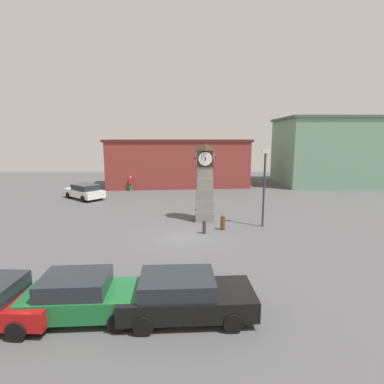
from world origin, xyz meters
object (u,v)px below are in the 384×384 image
Objects in this scene: car_far_lot at (84,191)px; pedestrian_near_bench at (130,182)px; car_by_building at (184,295)px; bollard_mid_row at (204,226)px; bollard_near_tower at (222,222)px; street_lamp_near_road at (264,182)px; clock_tower at (204,185)px; car_near_tower at (82,296)px.

pedestrian_near_bench is (3.69, 4.53, 0.22)m from car_far_lot.
bollard_mid_row is at bearing 83.44° from car_by_building.
car_by_building is at bearing -96.56° from bollard_mid_row.
street_lamp_near_road is at bearing 15.12° from bollard_near_tower.
bollard_near_tower is at bearing -64.68° from clock_tower.
bollard_near_tower is at bearing -38.58° from car_far_lot.
car_by_building is at bearing -62.34° from car_far_lot.
pedestrian_near_bench reaches higher than car_near_tower.
car_by_building is at bearing -95.54° from clock_tower.
bollard_near_tower is at bearing 32.05° from bollard_mid_row.
clock_tower is 14.20m from car_far_lot.
car_near_tower is at bearing -110.82° from clock_tower.
car_near_tower is 24.83m from pedestrian_near_bench.
clock_tower is at bearing 84.46° from car_by_building.
street_lamp_near_road is at bearing -31.15° from car_far_lot.
clock_tower reaches higher than bollard_near_tower.
car_near_tower is 0.88× the size of car_by_building.
car_near_tower is 13.86m from street_lamp_near_road.
clock_tower is 12.39m from car_by_building.
car_by_building is 0.88× the size of street_lamp_near_road.
car_far_lot is at bearing 109.32° from car_near_tower.
street_lamp_near_road is (15.63, -9.45, 2.35)m from car_far_lot.
bollard_near_tower is 16.38m from car_far_lot.
pedestrian_near_bench is (-6.81, 24.57, 0.21)m from car_by_building.
bollard_mid_row is 0.17× the size of street_lamp_near_road.
car_near_tower is at bearing -70.68° from car_far_lot.
car_by_building is at bearing 0.65° from car_near_tower.
bollard_mid_row is 9.09m from car_by_building.
bollard_mid_row is 5.12m from street_lamp_near_road.
pedestrian_near_bench is at bearing 121.70° from bollard_near_tower.
bollard_mid_row is 17.42m from pedestrian_near_bench.
street_lamp_near_road is (2.83, 0.76, 2.60)m from bollard_near_tower.
car_near_tower is 0.86× the size of car_far_lot.
car_by_building is 0.98× the size of car_far_lot.
street_lamp_near_road is (8.60, 10.62, 2.34)m from car_near_tower.
car_near_tower is at bearing -179.35° from car_by_building.
bollard_near_tower reaches higher than bollard_mid_row.
bollard_near_tower is 3.92m from street_lamp_near_road.
bollard_near_tower is 0.22× the size of car_by_building.
clock_tower is 1.19× the size of car_far_lot.
car_far_lot is 5.85m from pedestrian_near_bench.
street_lamp_near_road reaches higher than pedestrian_near_bench.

